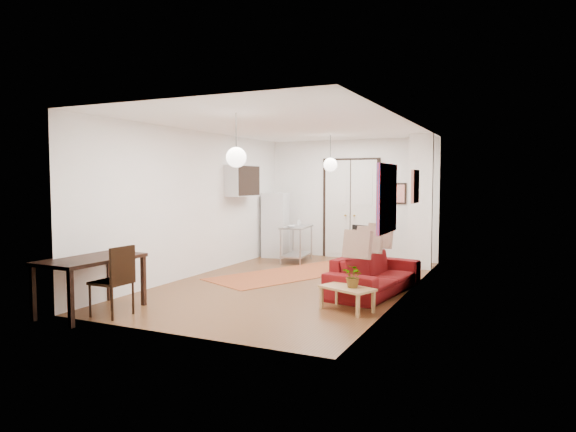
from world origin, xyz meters
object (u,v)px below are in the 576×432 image
at_px(sofa, 375,274).
at_px(kitchen_counter, 296,239).
at_px(fridge, 276,225).
at_px(black_side_chair, 366,241).
at_px(dining_chair_far, 116,274).
at_px(coffee_table, 347,290).
at_px(dining_chair_near, 116,274).
at_px(dining_table, 91,264).

bearing_deg(sofa, kitchen_counter, 54.08).
bearing_deg(fridge, black_side_chair, -12.75).
relative_size(fridge, black_side_chair, 1.74).
xyz_separation_m(kitchen_counter, fridge, (-0.78, 0.48, 0.27)).
bearing_deg(sofa, dining_chair_far, 142.63).
xyz_separation_m(coffee_table, fridge, (-3.30, 4.31, 0.50)).
relative_size(sofa, black_side_chair, 2.42).
bearing_deg(dining_chair_near, kitchen_counter, 177.28).
distance_m(sofa, fridge, 4.49).
relative_size(coffee_table, dining_chair_near, 0.90).
height_order(coffee_table, kitchen_counter, kitchen_counter).
distance_m(coffee_table, dining_chair_far, 3.33).
bearing_deg(sofa, black_side_chair, 27.21).
distance_m(dining_table, black_side_chair, 6.26).
distance_m(fridge, dining_chair_far, 5.90).
bearing_deg(black_side_chair, fridge, 20.00).
bearing_deg(dining_chair_near, sofa, 136.15).
xyz_separation_m(coffee_table, black_side_chair, (-0.91, 4.11, 0.23)).
distance_m(dining_table, dining_chair_near, 0.42).
bearing_deg(coffee_table, dining_chair_near, -151.68).
bearing_deg(dining_chair_far, sofa, 136.15).
relative_size(sofa, fridge, 1.39).
bearing_deg(fridge, sofa, -49.38).
distance_m(kitchen_counter, dining_chair_near, 5.42).
bearing_deg(dining_chair_far, fridge, -174.78).
height_order(fridge, dining_table, fridge).
bearing_deg(sofa, dining_chair_near, 142.63).
xyz_separation_m(sofa, coffee_table, (-0.05, -1.36, -0.02)).
xyz_separation_m(sofa, fridge, (-3.35, 2.95, 0.48)).
bearing_deg(kitchen_counter, sofa, -51.92).
bearing_deg(black_side_chair, dining_chair_far, 95.28).
distance_m(coffee_table, dining_table, 3.73).
height_order(dining_table, dining_chair_near, dining_chair_near).
relative_size(fridge, dining_table, 1.08).
distance_m(kitchen_counter, dining_table, 5.57).
height_order(sofa, coffee_table, sofa).
height_order(dining_table, dining_chair_far, dining_chair_far).
relative_size(sofa, dining_table, 1.50).
xyz_separation_m(kitchen_counter, dining_chair_near, (-0.40, -5.41, 0.05)).
relative_size(dining_table, black_side_chair, 1.61).
bearing_deg(coffee_table, sofa, 88.03).
xyz_separation_m(kitchen_counter, dining_table, (-0.78, -5.51, 0.19)).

